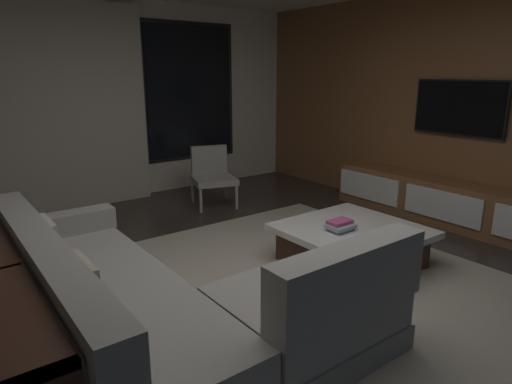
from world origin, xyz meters
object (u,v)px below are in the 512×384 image
at_px(sectional_couch, 159,307).
at_px(media_console, 456,206).
at_px(coffee_table, 351,245).
at_px(book_stack_on_coffee_table, 340,226).
at_px(mounted_tv, 459,108).
at_px(accent_chair_near_window, 212,173).

height_order(sectional_couch, media_console, sectional_couch).
distance_m(coffee_table, media_console, 1.76).
height_order(sectional_couch, coffee_table, sectional_couch).
xyz_separation_m(book_stack_on_coffee_table, mounted_tv, (2.09, 0.15, 0.95)).
relative_size(coffee_table, media_console, 0.37).
height_order(book_stack_on_coffee_table, mounted_tv, mounted_tv).
height_order(sectional_couch, accent_chair_near_window, sectional_couch).
height_order(coffee_table, mounted_tv, mounted_tv).
relative_size(book_stack_on_coffee_table, accent_chair_near_window, 0.31).
distance_m(sectional_couch, accent_chair_near_window, 3.27).
relative_size(sectional_couch, coffee_table, 2.16).
xyz_separation_m(coffee_table, accent_chair_near_window, (0.00, 2.46, 0.25)).
height_order(media_console, mounted_tv, mounted_tv).
bearing_deg(sectional_couch, coffee_table, 3.69).
bearing_deg(mounted_tv, book_stack_on_coffee_table, -175.84).
bearing_deg(mounted_tv, media_console, -132.43).
bearing_deg(sectional_couch, book_stack_on_coffee_table, 4.63).
bearing_deg(accent_chair_near_window, sectional_couch, -127.61).
relative_size(coffee_table, accent_chair_near_window, 1.49).
distance_m(coffee_table, accent_chair_near_window, 2.48).
bearing_deg(sectional_couch, media_console, 1.58).
relative_size(coffee_table, book_stack_on_coffee_table, 4.77).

